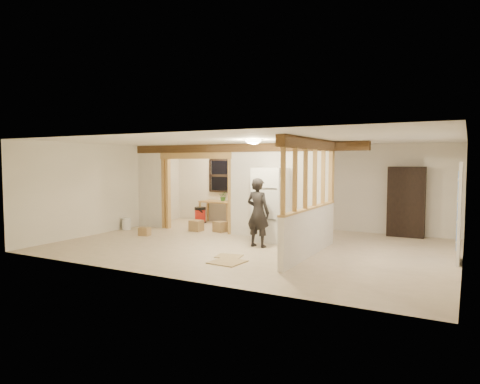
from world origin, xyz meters
The scene contains 30 objects.
floor centered at (0.00, 0.00, -0.01)m, with size 9.00×6.50×0.01m, color beige.
ceiling centered at (0.00, 0.00, 2.50)m, with size 9.00×6.50×0.01m, color white.
wall_back centered at (0.00, 3.25, 1.25)m, with size 9.00×0.01×2.50m, color silver.
wall_front centered at (0.00, -3.25, 1.25)m, with size 9.00×0.01×2.50m, color silver.
wall_left centered at (-4.50, 0.00, 1.25)m, with size 0.01×6.50×2.50m, color silver.
wall_right centered at (4.50, 0.00, 1.25)m, with size 0.01×6.50×2.50m, color silver.
partition_left_stub centered at (-4.05, 1.20, 1.25)m, with size 0.90×0.12×2.50m, color white.
partition_center centered at (0.20, 1.20, 1.25)m, with size 2.80×0.12×2.50m, color white.
doorway_frame centered at (-2.40, 1.20, 1.10)m, with size 2.46×0.14×2.20m, color tan.
header_beam_back centered at (-1.00, 1.20, 2.38)m, with size 7.00×0.18×0.22m, color brown.
header_beam_right centered at (1.60, -0.40, 2.38)m, with size 0.18×3.30×0.22m, color brown.
pony_wall centered at (1.60, -0.40, 0.50)m, with size 0.12×3.20×1.00m, color white.
stud_partition centered at (1.60, -0.40, 1.66)m, with size 0.14×3.20×1.32m, color tan.
window_back centered at (-2.60, 3.17, 1.55)m, with size 1.12×0.10×1.10m, color black.
french_door centered at (4.42, 0.40, 1.00)m, with size 0.12×0.86×2.00m, color white.
ceiling_dome_main centered at (0.30, -0.50, 2.48)m, with size 0.36×0.36×0.16m, color #FFEABF.
ceiling_dome_util centered at (-2.50, 2.30, 2.48)m, with size 0.32×0.32×0.14m, color #FFEABF.
hanging_bulb centered at (-2.00, 1.60, 2.18)m, with size 0.07×0.07×0.07m, color #FFD88C.
refrigerator centered at (0.16, 0.77, 0.93)m, with size 0.76×0.74×1.85m, color white.
woman centered at (0.22, -0.08, 0.82)m, with size 0.60×0.39×1.63m, color black.
work_table centered at (-2.71, 2.91, 0.36)m, with size 1.15×0.57×0.72m, color tan.
potted_plant centered at (-2.52, 2.98, 0.88)m, with size 0.28×0.24×0.31m, color #245B20.
shop_vac centered at (-3.19, 2.61, 0.27)m, with size 0.41×0.41×0.53m, color red.
bookshelf centered at (3.11, 3.02, 0.94)m, with size 0.94×0.31×1.88m, color black.
bucket centered at (-4.33, 0.40, 0.17)m, with size 0.27×0.27×0.35m, color silver.
box_util_a centered at (-1.69, 1.38, 0.15)m, with size 0.35×0.30×0.30m, color #9A784A.
box_util_b centered at (-2.37, 1.18, 0.16)m, with size 0.33×0.33×0.31m, color #9A784A.
box_front centered at (-3.18, -0.14, 0.11)m, with size 0.28×0.23×0.23m, color #9A784A.
floor_panel_near centered at (0.37, -1.79, 0.01)m, with size 0.62×0.62×0.02m, color tan.
floor_panel_far centered at (0.14, -1.31, 0.01)m, with size 0.53×0.42×0.02m, color tan.
Camera 1 is at (4.56, -9.06, 2.00)m, focal length 32.00 mm.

